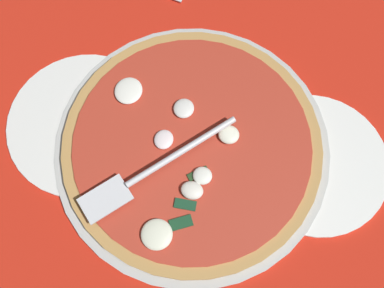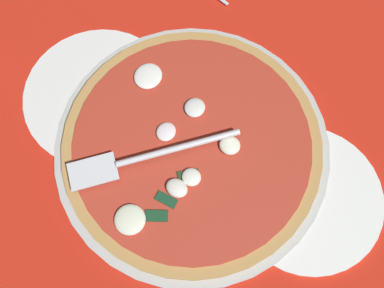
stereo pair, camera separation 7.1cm
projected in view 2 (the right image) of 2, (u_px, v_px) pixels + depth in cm
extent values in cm
cube|color=red|center=(194.00, 155.00, 73.09)|extent=(100.94, 100.94, 0.80)
cube|color=silver|center=(358.00, 255.00, 67.30)|extent=(5.94, 5.94, 0.10)
cube|color=silver|center=(373.00, 142.00, 73.36)|extent=(5.94, 5.94, 0.10)
cube|color=silver|center=(341.00, 202.00, 70.03)|extent=(5.94, 5.94, 0.10)
cube|color=silver|center=(305.00, 268.00, 66.71)|extent=(5.94, 5.94, 0.10)
cube|color=silver|center=(356.00, 97.00, 76.10)|extent=(5.94, 5.94, 0.10)
cube|color=silver|center=(324.00, 153.00, 72.77)|extent=(5.94, 5.94, 0.10)
cube|color=silver|center=(289.00, 213.00, 69.44)|extent=(5.94, 5.94, 0.10)
cube|color=silver|center=(251.00, 280.00, 66.12)|extent=(5.94, 5.94, 0.10)
cube|color=silver|center=(369.00, 8.00, 82.16)|extent=(5.94, 5.94, 0.10)
cube|color=silver|center=(341.00, 55.00, 78.83)|extent=(5.94, 5.94, 0.10)
cube|color=silver|center=(309.00, 107.00, 75.51)|extent=(5.94, 5.94, 0.10)
cube|color=silver|center=(275.00, 163.00, 72.18)|extent=(5.94, 5.94, 0.10)
cube|color=silver|center=(237.00, 225.00, 68.85)|extent=(5.94, 5.94, 0.10)
cube|color=silver|center=(326.00, 16.00, 81.57)|extent=(5.94, 5.94, 0.10)
cube|color=silver|center=(295.00, 64.00, 78.25)|extent=(5.94, 5.94, 0.10)
cube|color=silver|center=(261.00, 116.00, 74.92)|extent=(5.94, 5.94, 0.10)
cube|color=silver|center=(225.00, 173.00, 71.59)|extent=(5.94, 5.94, 0.10)
cube|color=silver|center=(184.00, 236.00, 68.27)|extent=(5.94, 5.94, 0.10)
cube|color=silver|center=(282.00, 24.00, 80.98)|extent=(5.94, 5.94, 0.10)
cube|color=silver|center=(249.00, 73.00, 77.66)|extent=(5.94, 5.94, 0.10)
cube|color=silver|center=(213.00, 126.00, 74.33)|extent=(5.94, 5.94, 0.10)
cube|color=silver|center=(173.00, 184.00, 71.00)|extent=(5.94, 5.94, 0.10)
cube|color=silver|center=(130.00, 248.00, 67.68)|extent=(5.94, 5.94, 0.10)
cube|color=silver|center=(237.00, 32.00, 80.39)|extent=(5.94, 5.94, 0.10)
cube|color=silver|center=(202.00, 82.00, 77.07)|extent=(5.94, 5.94, 0.10)
cube|color=silver|center=(163.00, 136.00, 73.74)|extent=(5.94, 5.94, 0.10)
cube|color=silver|center=(121.00, 195.00, 70.41)|extent=(5.94, 5.94, 0.10)
cube|color=silver|center=(75.00, 260.00, 67.09)|extent=(5.94, 5.94, 0.10)
cube|color=silver|center=(192.00, 41.00, 79.80)|extent=(5.94, 5.94, 0.10)
cube|color=silver|center=(154.00, 91.00, 76.48)|extent=(5.94, 5.94, 0.10)
cube|color=silver|center=(113.00, 146.00, 73.15)|extent=(5.94, 5.94, 0.10)
cube|color=silver|center=(69.00, 206.00, 69.82)|extent=(5.94, 5.94, 0.10)
cube|color=silver|center=(19.00, 272.00, 66.50)|extent=(5.94, 5.94, 0.10)
cube|color=silver|center=(182.00, 3.00, 82.54)|extent=(5.94, 5.94, 0.10)
cube|color=silver|center=(146.00, 50.00, 79.21)|extent=(5.94, 5.94, 0.10)
cube|color=silver|center=(106.00, 101.00, 75.89)|extent=(5.94, 5.94, 0.10)
cube|color=silver|center=(62.00, 156.00, 72.56)|extent=(5.94, 5.94, 0.10)
cube|color=silver|center=(15.00, 217.00, 69.24)|extent=(5.94, 5.94, 0.10)
cube|color=silver|center=(138.00, 11.00, 81.95)|extent=(5.94, 5.94, 0.10)
cube|color=silver|center=(99.00, 58.00, 78.63)|extent=(5.94, 5.94, 0.10)
cube|color=silver|center=(57.00, 110.00, 75.30)|extent=(5.94, 5.94, 0.10)
cube|color=silver|center=(11.00, 167.00, 71.97)|extent=(5.94, 5.94, 0.10)
cube|color=silver|center=(92.00, 19.00, 81.36)|extent=(5.94, 5.94, 0.10)
cube|color=silver|center=(51.00, 67.00, 78.04)|extent=(5.94, 5.94, 0.10)
cube|color=silver|center=(7.00, 120.00, 74.71)|extent=(5.94, 5.94, 0.10)
cube|color=silver|center=(46.00, 27.00, 80.77)|extent=(5.94, 5.94, 0.10)
cube|color=silver|center=(3.00, 76.00, 77.45)|extent=(5.94, 5.94, 0.10)
cube|color=silver|center=(0.00, 35.00, 80.18)|extent=(5.94, 5.94, 0.10)
cylinder|color=#B6B9B8|center=(192.00, 147.00, 72.45)|extent=(44.54, 44.54, 1.09)
cylinder|color=white|center=(307.00, 198.00, 69.68)|extent=(23.78, 23.78, 1.00)
cylinder|color=white|center=(98.00, 96.00, 75.55)|extent=(25.54, 25.54, 1.00)
cylinder|color=#B9894A|center=(192.00, 145.00, 71.44)|extent=(41.73, 41.73, 1.05)
cylinder|color=#B23423|center=(192.00, 144.00, 70.80)|extent=(38.21, 38.21, 0.30)
ellipsoid|color=white|center=(191.00, 177.00, 68.26)|extent=(3.00, 2.86, 1.05)
ellipsoid|color=white|center=(177.00, 188.00, 67.58)|extent=(3.47, 2.82, 1.26)
ellipsoid|color=white|center=(164.00, 134.00, 70.72)|extent=(3.03, 3.30, 0.85)
ellipsoid|color=silver|center=(130.00, 220.00, 66.09)|extent=(4.71, 4.67, 1.04)
ellipsoid|color=white|center=(230.00, 145.00, 69.93)|extent=(3.37, 3.20, 1.17)
ellipsoid|color=silver|center=(195.00, 108.00, 72.17)|extent=(3.34, 3.48, 1.01)
ellipsoid|color=white|center=(148.00, 76.00, 74.16)|extent=(4.58, 4.89, 0.88)
cube|color=#153E26|center=(166.00, 200.00, 67.47)|extent=(3.47, 1.82, 0.30)
cube|color=#153F23|center=(157.00, 216.00, 66.65)|extent=(3.83, 3.28, 0.30)
cube|color=#1F3A1B|center=(188.00, 174.00, 68.82)|extent=(3.31, 3.15, 0.30)
cube|color=silver|center=(93.00, 172.00, 67.65)|extent=(8.23, 8.49, 0.30)
cylinder|color=silver|center=(178.00, 148.00, 68.55)|extent=(13.75, 15.46, 1.00)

